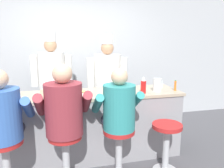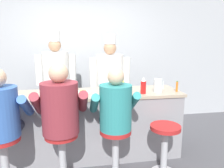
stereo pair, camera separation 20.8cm
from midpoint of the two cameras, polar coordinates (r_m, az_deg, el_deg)
ground_plane at (r=3.15m, az=-2.92°, el=-20.89°), size 20.00×20.00×0.00m
wall_back at (r=4.47m, az=-5.89°, el=7.12°), size 10.00×0.06×2.70m
diner_counter at (r=3.23m, az=-3.74°, el=-10.50°), size 2.60×0.67×0.95m
ketchup_bottle_red at (r=3.04m, az=10.14°, el=-0.53°), size 0.07×0.07×0.23m
mustard_bottle_yellow at (r=3.04m, az=4.64°, el=-0.61°), size 0.06×0.06×0.21m
hot_sauce_bottle_orange at (r=3.28m, az=18.35°, el=-0.65°), size 0.03×0.03×0.15m
water_pitcher_clear at (r=3.18m, az=13.81°, el=-0.41°), size 0.14×0.12×0.19m
breakfast_plate at (r=3.06m, az=-5.72°, el=-2.15°), size 0.23×0.23×0.05m
cereal_bowl at (r=3.08m, az=1.33°, el=-1.80°), size 0.15×0.15×0.05m
coffee_mug_tan at (r=3.07m, az=-15.42°, el=-1.90°), size 0.12×0.08×0.09m
napkin_dispenser_chrome at (r=2.93m, az=-9.93°, el=-1.65°), size 0.11×0.07×0.15m
diner_seated_blue at (r=2.61m, az=-24.92°, el=-7.81°), size 0.59×0.58×1.40m
diner_seated_maroon at (r=2.51m, az=-10.99°, el=-7.18°), size 0.62×0.61×1.44m
diner_seated_teal at (r=2.58m, az=3.15°, el=-7.26°), size 0.57×0.56×1.37m
empty_stool_round at (r=2.91m, az=15.68°, el=-14.35°), size 0.37×0.37×0.65m
cook_in_whites_near at (r=4.02m, az=-12.89°, el=1.47°), size 0.71×0.46×1.83m
cook_in_whites_far at (r=3.72m, az=1.09°, el=0.56°), size 0.70×0.45×1.78m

